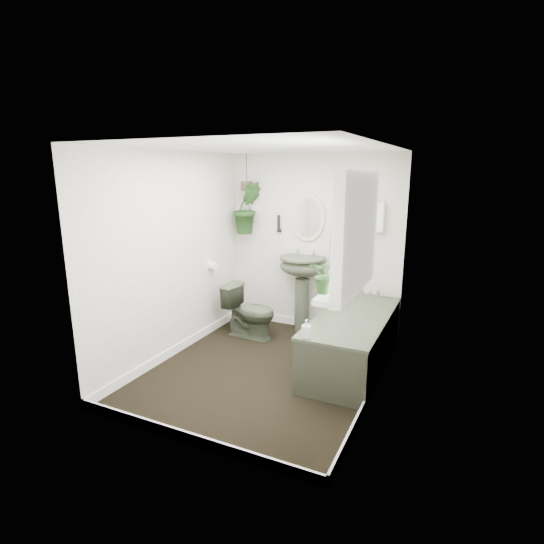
% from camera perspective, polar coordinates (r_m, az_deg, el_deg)
% --- Properties ---
extents(floor, '(2.30, 2.80, 0.02)m').
position_cam_1_polar(floor, '(4.68, -0.81, -13.12)').
color(floor, black).
rests_on(floor, ground).
extents(ceiling, '(2.30, 2.80, 0.02)m').
position_cam_1_polar(ceiling, '(4.18, -0.92, 16.56)').
color(ceiling, white).
rests_on(ceiling, ground).
extents(wall_back, '(2.30, 0.02, 2.30)m').
position_cam_1_polar(wall_back, '(5.56, 5.58, 3.77)').
color(wall_back, white).
rests_on(wall_back, ground).
extents(wall_front, '(2.30, 0.02, 2.30)m').
position_cam_1_polar(wall_front, '(3.13, -12.37, -4.31)').
color(wall_front, white).
rests_on(wall_front, ground).
extents(wall_left, '(0.02, 2.80, 2.30)m').
position_cam_1_polar(wall_left, '(4.90, -13.14, 2.13)').
color(wall_left, white).
rests_on(wall_left, ground).
extents(wall_right, '(0.02, 2.80, 2.30)m').
position_cam_1_polar(wall_right, '(3.93, 14.52, -0.75)').
color(wall_right, white).
rests_on(wall_right, ground).
extents(skirting, '(2.30, 2.80, 0.10)m').
position_cam_1_polar(skirting, '(4.65, -0.81, -12.46)').
color(skirting, white).
rests_on(skirting, floor).
extents(bathtub, '(0.72, 1.72, 0.58)m').
position_cam_1_polar(bathtub, '(4.73, 10.76, -9.05)').
color(bathtub, '#373F2D').
rests_on(bathtub, floor).
extents(bath_screen, '(0.04, 0.72, 1.40)m').
position_cam_1_polar(bath_screen, '(5.00, 9.05, 4.07)').
color(bath_screen, silver).
rests_on(bath_screen, bathtub).
extents(shower_box, '(0.20, 0.10, 0.35)m').
position_cam_1_polar(shower_box, '(5.22, 13.76, 7.24)').
color(shower_box, white).
rests_on(shower_box, wall_back).
extents(oval_mirror, '(0.46, 0.03, 0.62)m').
position_cam_1_polar(oval_mirror, '(5.50, 4.77, 7.36)').
color(oval_mirror, beige).
rests_on(oval_mirror, wall_back).
extents(wall_sconce, '(0.04, 0.04, 0.22)m').
position_cam_1_polar(wall_sconce, '(5.65, 0.90, 6.56)').
color(wall_sconce, black).
rests_on(wall_sconce, wall_back).
extents(toilet_roll_holder, '(0.11, 0.11, 0.11)m').
position_cam_1_polar(toilet_roll_holder, '(5.47, -7.98, 0.86)').
color(toilet_roll_holder, white).
rests_on(toilet_roll_holder, wall_left).
extents(window_recess, '(0.08, 1.00, 0.90)m').
position_cam_1_polar(window_recess, '(3.17, 11.35, 5.29)').
color(window_recess, white).
rests_on(window_recess, wall_right).
extents(window_sill, '(0.18, 1.00, 0.04)m').
position_cam_1_polar(window_sill, '(3.27, 9.82, -1.90)').
color(window_sill, white).
rests_on(window_sill, wall_right).
extents(window_blinds, '(0.01, 0.86, 0.76)m').
position_cam_1_polar(window_blinds, '(3.18, 10.56, 5.35)').
color(window_blinds, white).
rests_on(window_blinds, wall_right).
extents(toilet, '(0.68, 0.41, 0.68)m').
position_cam_1_polar(toilet, '(5.42, -2.98, -5.28)').
color(toilet, '#373F2D').
rests_on(toilet, floor).
extents(pedestal_sink, '(0.63, 0.55, 1.02)m').
position_cam_1_polar(pedestal_sink, '(5.57, 4.06, -2.98)').
color(pedestal_sink, '#373F2D').
rests_on(pedestal_sink, floor).
extents(sill_plant, '(0.26, 0.23, 0.27)m').
position_cam_1_polar(sill_plant, '(2.98, 7.49, -0.31)').
color(sill_plant, black).
rests_on(sill_plant, window_sill).
extents(hanging_plant, '(0.49, 0.47, 0.69)m').
position_cam_1_polar(hanging_plant, '(5.72, -3.36, 8.61)').
color(hanging_plant, black).
rests_on(hanging_plant, ceiling).
extents(soap_bottle, '(0.09, 0.09, 0.17)m').
position_cam_1_polar(soap_bottle, '(3.96, 4.62, -7.59)').
color(soap_bottle, black).
rests_on(soap_bottle, bathtub).
extents(hanging_pot, '(0.16, 0.16, 0.12)m').
position_cam_1_polar(hanging_pot, '(5.70, -3.40, 11.46)').
color(hanging_pot, '#413329').
rests_on(hanging_pot, ceiling).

